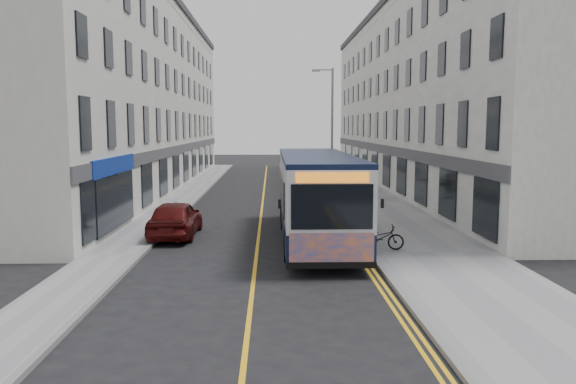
{
  "coord_description": "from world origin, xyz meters",
  "views": [
    {
      "loc": [
        0.54,
        -20.35,
        4.5
      ],
      "look_at": [
        1.27,
        4.42,
        1.6
      ],
      "focal_mm": 35.0,
      "sensor_mm": 36.0,
      "label": 1
    }
  ],
  "objects": [
    {
      "name": "road_dbl_yellow_outer",
      "position": [
        3.75,
        12.0,
        0.0
      ],
      "size": [
        0.1,
        64.0,
        0.01
      ],
      "primitive_type": "cube",
      "color": "#F0AD15",
      "rests_on": "ground"
    },
    {
      "name": "pavement_east",
      "position": [
        6.25,
        12.0,
        0.06
      ],
      "size": [
        4.5,
        64.0,
        0.12
      ],
      "primitive_type": "cube",
      "color": "gray",
      "rests_on": "ground"
    },
    {
      "name": "car_white",
      "position": [
        3.2,
        24.81,
        0.67
      ],
      "size": [
        1.55,
        4.13,
        1.35
      ],
      "primitive_type": "imported",
      "rotation": [
        0.0,
        0.0,
        0.03
      ],
      "color": "silver",
      "rests_on": "ground"
    },
    {
      "name": "ground",
      "position": [
        0.0,
        0.0,
        0.0
      ],
      "size": [
        140.0,
        140.0,
        0.0
      ],
      "primitive_type": "plane",
      "color": "black",
      "rests_on": "ground"
    },
    {
      "name": "bicycle",
      "position": [
        4.4,
        -0.8,
        0.57
      ],
      "size": [
        1.73,
        0.68,
        0.89
      ],
      "primitive_type": "imported",
      "rotation": [
        0.0,
        0.0,
        1.52
      ],
      "color": "black",
      "rests_on": "pavement_east"
    },
    {
      "name": "pavement_west",
      "position": [
        -5.0,
        12.0,
        0.06
      ],
      "size": [
        2.0,
        64.0,
        0.12
      ],
      "primitive_type": "cube",
      "color": "gray",
      "rests_on": "ground"
    },
    {
      "name": "pedestrian_near",
      "position": [
        4.83,
        14.45,
        0.94
      ],
      "size": [
        0.62,
        0.42,
        1.64
      ],
      "primitive_type": "imported",
      "rotation": [
        0.0,
        0.0,
        0.05
      ],
      "color": "olive",
      "rests_on": "pavement_east"
    },
    {
      "name": "car_maroon",
      "position": [
        -3.4,
        2.43,
        0.76
      ],
      "size": [
        1.83,
        4.47,
        1.52
      ],
      "primitive_type": "imported",
      "rotation": [
        0.0,
        0.0,
        3.13
      ],
      "color": "#470C0B",
      "rests_on": "ground"
    },
    {
      "name": "city_bus",
      "position": [
        2.3,
        1.61,
        1.87
      ],
      "size": [
        2.74,
        11.75,
        3.42
      ],
      "color": "black",
      "rests_on": "ground"
    },
    {
      "name": "streetlamp",
      "position": [
        4.17,
        14.0,
        4.38
      ],
      "size": [
        1.32,
        0.18,
        8.0
      ],
      "color": "gray",
      "rests_on": "ground"
    },
    {
      "name": "pedestrian_far",
      "position": [
        5.65,
        13.2,
        0.89
      ],
      "size": [
        0.95,
        0.92,
        1.54
      ],
      "primitive_type": "imported",
      "rotation": [
        0.0,
        0.0,
        0.66
      ],
      "color": "black",
      "rests_on": "pavement_east"
    },
    {
      "name": "terrace_west",
      "position": [
        -9.0,
        21.0,
        6.5
      ],
      "size": [
        6.0,
        46.0,
        13.0
      ],
      "primitive_type": "cube",
      "color": "silver",
      "rests_on": "ground"
    },
    {
      "name": "kerb_east",
      "position": [
        4.0,
        12.0,
        0.07
      ],
      "size": [
        0.18,
        64.0,
        0.13
      ],
      "primitive_type": "cube",
      "color": "slate",
      "rests_on": "ground"
    },
    {
      "name": "road_centre_line",
      "position": [
        0.0,
        12.0,
        0.0
      ],
      "size": [
        0.12,
        64.0,
        0.01
      ],
      "primitive_type": "cube",
      "color": "#F0AD15",
      "rests_on": "ground"
    },
    {
      "name": "road_dbl_yellow_inner",
      "position": [
        3.55,
        12.0,
        0.0
      ],
      "size": [
        0.1,
        64.0,
        0.01
      ],
      "primitive_type": "cube",
      "color": "#F0AD15",
      "rests_on": "ground"
    },
    {
      "name": "terrace_east",
      "position": [
        11.5,
        21.0,
        6.5
      ],
      "size": [
        6.0,
        46.0,
        13.0
      ],
      "primitive_type": "cube",
      "color": "white",
      "rests_on": "ground"
    },
    {
      "name": "kerb_west",
      "position": [
        -4.0,
        12.0,
        0.07
      ],
      "size": [
        0.18,
        64.0,
        0.13
      ],
      "primitive_type": "cube",
      "color": "slate",
      "rests_on": "ground"
    }
  ]
}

